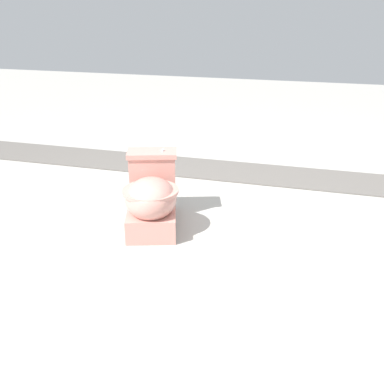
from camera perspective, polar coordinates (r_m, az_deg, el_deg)
ground_plane at (r=3.27m, az=-2.62°, el=-4.69°), size 14.00×14.00×0.00m
gravel_strip at (r=4.33m, az=8.96°, el=2.26°), size 0.56×8.00×0.01m
toilet at (r=3.23m, az=-5.13°, el=-0.77°), size 0.71×0.54×0.52m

